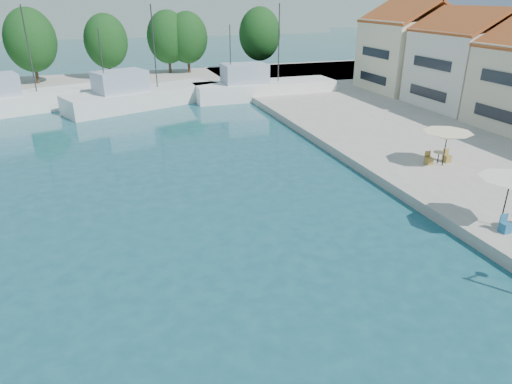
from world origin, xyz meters
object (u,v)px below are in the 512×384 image
object	(u,v)px
trawler_04	(261,88)
umbrella_cream	(447,136)
umbrella_white	(510,184)
trawler_03	(141,96)
trawler_02	(17,101)

from	to	relation	value
trawler_04	umbrella_cream	xyz separation A→B (m)	(3.09, -26.03, 1.49)
umbrella_cream	umbrella_white	bearing A→B (deg)	-111.48
trawler_04	trawler_03	bearing A→B (deg)	-179.56
trawler_03	umbrella_white	size ratio (longest dim) A/B	5.88
trawler_04	umbrella_white	world-z (taller)	trawler_04
trawler_03	trawler_04	world-z (taller)	same
trawler_02	umbrella_white	size ratio (longest dim) A/B	5.76
trawler_02	trawler_04	size ratio (longest dim) A/B	1.02
umbrella_white	umbrella_cream	world-z (taller)	umbrella_white
trawler_03	umbrella_white	distance (m)	36.10
umbrella_white	trawler_02	bearing A→B (deg)	125.37
trawler_02	umbrella_cream	bearing A→B (deg)	-62.85
trawler_03	umbrella_cream	size ratio (longest dim) A/B	5.39
trawler_02	trawler_03	distance (m)	11.74
trawler_03	umbrella_white	world-z (taller)	trawler_03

